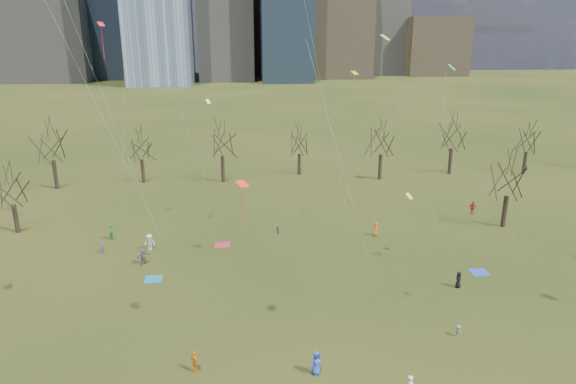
{
  "coord_description": "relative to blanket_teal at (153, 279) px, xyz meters",
  "views": [
    {
      "loc": [
        -4.87,
        -35.32,
        22.11
      ],
      "look_at": [
        0.0,
        12.0,
        7.0
      ],
      "focal_mm": 32.0,
      "sensor_mm": 36.0,
      "label": 1
    }
  ],
  "objects": [
    {
      "name": "person_12",
      "position": [
        23.3,
        8.19,
        0.77
      ],
      "size": [
        0.59,
        0.82,
        1.57
      ],
      "primitive_type": "imported",
      "rotation": [
        0.0,
        0.0,
        1.45
      ],
      "color": "orange",
      "rests_on": "ground"
    },
    {
      "name": "ground",
      "position": [
        12.91,
        -8.57,
        -0.01
      ],
      "size": [
        500.0,
        500.0,
        0.0
      ],
      "primitive_type": "plane",
      "color": "black",
      "rests_on": "ground"
    },
    {
      "name": "person_9",
      "position": [
        -1.32,
        6.86,
        0.86
      ],
      "size": [
        1.19,
        0.76,
        1.75
      ],
      "primitive_type": "imported",
      "rotation": [
        0.0,
        0.0,
        6.18
      ],
      "color": "silver",
      "rests_on": "ground"
    },
    {
      "name": "person_3",
      "position": [
        24.24,
        -11.78,
        0.46
      ],
      "size": [
        0.46,
        0.67,
        0.95
      ],
      "primitive_type": "imported",
      "rotation": [
        0.0,
        0.0,
        1.76
      ],
      "color": "slate",
      "rests_on": "ground"
    },
    {
      "name": "blanket_teal",
      "position": [
        0.0,
        0.0,
        0.0
      ],
      "size": [
        1.6,
        1.5,
        0.03
      ],
      "primitive_type": "cube",
      "color": "#176C8C",
      "rests_on": "ground"
    },
    {
      "name": "blanket_navy",
      "position": [
        30.73,
        -1.72,
        0.0
      ],
      "size": [
        1.6,
        1.5,
        0.03
      ],
      "primitive_type": "cube",
      "color": "#273CB8",
      "rests_on": "ground"
    },
    {
      "name": "person_13",
      "position": [
        -5.89,
        10.11,
        0.87
      ],
      "size": [
        0.49,
        0.69,
        1.77
      ],
      "primitive_type": "imported",
      "rotation": [
        0.0,
        0.0,
        1.68
      ],
      "color": "#1A7835",
      "rests_on": "ground"
    },
    {
      "name": "person_0",
      "position": [
        12.91,
        -15.09,
        0.85
      ],
      "size": [
        0.99,
        0.82,
        1.73
      ],
      "primitive_type": "imported",
      "rotation": [
        0.0,
        0.0,
        0.37
      ],
      "color": "blue",
      "rests_on": "ground"
    },
    {
      "name": "person_10",
      "position": [
        37.2,
        13.92,
        0.83
      ],
      "size": [
        1.05,
        0.56,
        1.7
      ],
      "primitive_type": "imported",
      "rotation": [
        0.0,
        0.0,
        6.13
      ],
      "color": "#B91A33",
      "rests_on": "ground"
    },
    {
      "name": "kites_airborne",
      "position": [
        16.64,
        1.9,
        12.68
      ],
      "size": [
        67.94,
        45.91,
        26.99
      ],
      "color": "#FF3515",
      "rests_on": "ground"
    },
    {
      "name": "bare_tree_row",
      "position": [
        12.82,
        28.66,
        6.1
      ],
      "size": [
        113.04,
        29.8,
        9.5
      ],
      "color": "black",
      "rests_on": "ground"
    },
    {
      "name": "person_6",
      "position": [
        27.45,
        -4.37,
        0.75
      ],
      "size": [
        0.87,
        0.87,
        1.53
      ],
      "primitive_type": "imported",
      "rotation": [
        0.0,
        0.0,
        3.94
      ],
      "color": "black",
      "rests_on": "ground"
    },
    {
      "name": "person_8",
      "position": [
        12.35,
        9.72,
        0.45
      ],
      "size": [
        0.43,
        0.51,
        0.94
      ],
      "primitive_type": "imported",
      "rotation": [
        0.0,
        0.0,
        4.88
      ],
      "color": "#235098",
      "rests_on": "ground"
    },
    {
      "name": "person_4",
      "position": [
        4.8,
        -13.98,
        0.75
      ],
      "size": [
        0.83,
        0.94,
        1.52
      ],
      "primitive_type": "imported",
      "rotation": [
        0.0,
        0.0,
        2.21
      ],
      "color": "orange",
      "rests_on": "ground"
    },
    {
      "name": "person_7",
      "position": [
        -6.15,
        6.53,
        0.72
      ],
      "size": [
        0.46,
        0.6,
        1.47
      ],
      "primitive_type": "imported",
      "rotation": [
        0.0,
        0.0,
        4.93
      ],
      "color": "#87478F",
      "rests_on": "ground"
    },
    {
      "name": "blanket_crimson",
      "position": [
        6.23,
        7.37,
        0.0
      ],
      "size": [
        1.6,
        1.5,
        0.03
      ],
      "primitive_type": "cube",
      "color": "#AE2237",
      "rests_on": "ground"
    },
    {
      "name": "person_11",
      "position": [
        -1.41,
        3.42,
        0.84
      ],
      "size": [
        1.53,
        1.43,
        1.72
      ],
      "primitive_type": "imported",
      "rotation": [
        0.0,
        0.0,
        0.72
      ],
      "color": "#5D5C61",
      "rests_on": "ground"
    }
  ]
}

